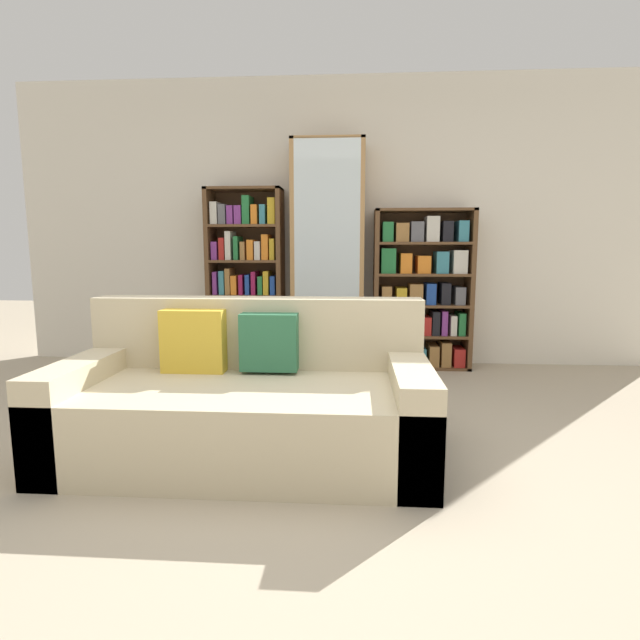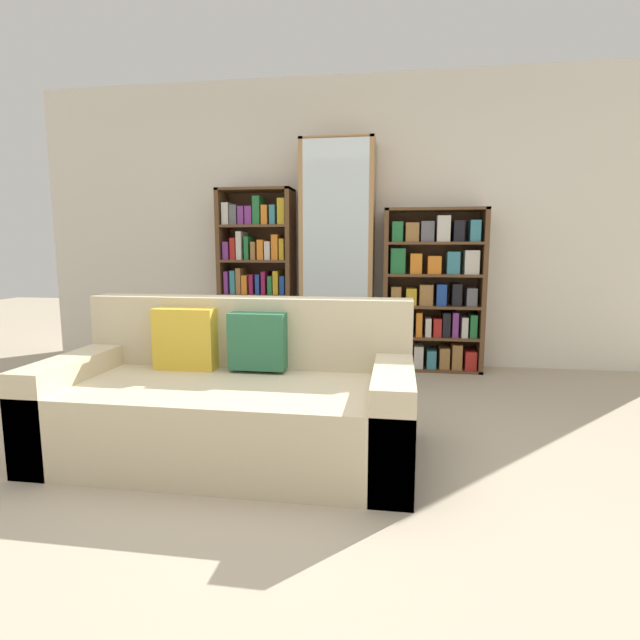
% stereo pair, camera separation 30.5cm
% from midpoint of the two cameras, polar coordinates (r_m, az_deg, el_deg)
% --- Properties ---
extents(ground_plane, '(16.00, 16.00, 0.00)m').
position_cam_midpoint_polar(ground_plane, '(2.39, -5.21, -19.75)').
color(ground_plane, tan).
extents(wall_back, '(6.16, 0.06, 2.70)m').
position_cam_midpoint_polar(wall_back, '(4.89, -0.13, 10.97)').
color(wall_back, silver).
rests_on(wall_back, ground).
extents(couch, '(1.94, 0.95, 0.83)m').
position_cam_midpoint_polar(couch, '(2.80, -11.51, -9.29)').
color(couch, beige).
rests_on(couch, ground).
extents(bookshelf_left, '(0.70, 0.32, 1.67)m').
position_cam_midpoint_polar(bookshelf_left, '(4.82, -10.25, 4.30)').
color(bookshelf_left, brown).
rests_on(bookshelf_left, ground).
extents(display_cabinet, '(0.66, 0.36, 2.08)m').
position_cam_midpoint_polar(display_cabinet, '(4.67, -0.96, 7.11)').
color(display_cabinet, '#AD7F4C').
rests_on(display_cabinet, ground).
extents(bookshelf_right, '(0.90, 0.32, 1.47)m').
position_cam_midpoint_polar(bookshelf_right, '(4.70, 9.78, 3.16)').
color(bookshelf_right, brown).
rests_on(bookshelf_right, ground).
extents(wine_bottle, '(0.08, 0.08, 0.40)m').
position_cam_midpoint_polar(wine_bottle, '(4.18, 4.31, -5.00)').
color(wine_bottle, black).
rests_on(wine_bottle, ground).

